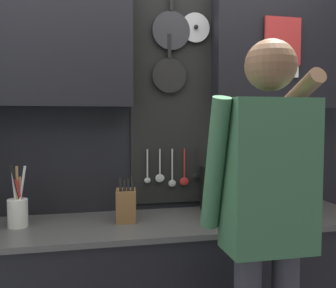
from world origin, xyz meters
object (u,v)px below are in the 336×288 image
microwave (247,191)px  knife_block (126,205)px  utensil_crock (18,210)px  person (267,205)px

microwave → knife_block: microwave is taller
utensil_crock → person: 1.29m
knife_block → utensil_crock: bearing=179.9°
knife_block → utensil_crock: size_ratio=0.77×
utensil_crock → person: bearing=-28.2°
microwave → utensil_crock: utensil_crock is taller
microwave → knife_block: size_ratio=1.87×
knife_block → utensil_crock: utensil_crock is taller
knife_block → person: size_ratio=0.14×
microwave → person: size_ratio=0.27×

